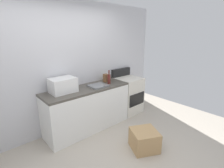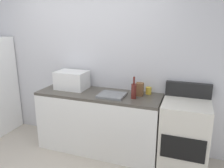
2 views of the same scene
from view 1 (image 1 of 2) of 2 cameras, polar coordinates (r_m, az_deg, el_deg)
The scene contains 10 objects.
ground_plane at distance 2.87m, azimuth 1.47°, elevation -25.90°, with size 6.00×6.00×0.00m, color #B2A899.
wall_back at distance 3.47m, azimuth -16.18°, elevation 5.33°, with size 5.00×0.10×2.60m, color silver.
kitchen_counter at distance 3.58m, azimuth -8.23°, elevation -8.20°, with size 1.80×0.60×0.90m.
stove_oven at distance 4.31m, azimuth 5.36°, elevation -3.51°, with size 0.60×0.61×1.10m.
microwave at distance 3.22m, azimuth -16.41°, elevation -0.40°, with size 0.46×0.34×0.27m, color white.
sink_basin at distance 3.48m, azimuth -4.76°, elevation -0.58°, with size 0.36×0.32×0.03m, color slate.
wine_bottle at distance 3.65m, azimuth -1.03°, elevation 1.81°, with size 0.07×0.07×0.30m.
coffee_mug at distance 3.95m, azimuth -1.82°, elevation 2.06°, with size 0.08×0.08×0.10m, color gold.
knife_block at distance 3.79m, azimuth -2.06°, elevation 2.08°, with size 0.10×0.10×0.18m, color brown.
cardboard_box_medium at distance 3.12m, azimuth 10.93°, elevation -18.16°, with size 0.43×0.43×0.35m, color tan.
Camera 1 is at (-1.46, -1.54, 1.93)m, focal length 26.83 mm.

